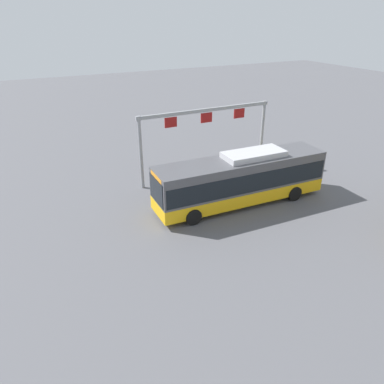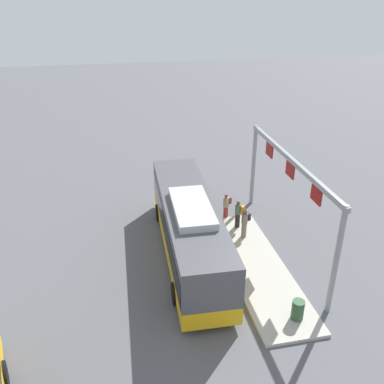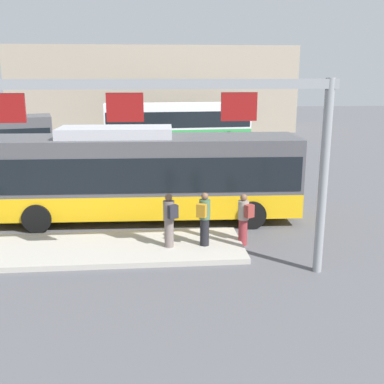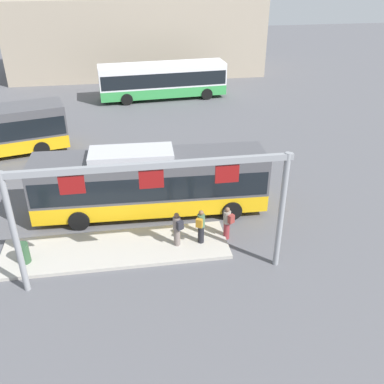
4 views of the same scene
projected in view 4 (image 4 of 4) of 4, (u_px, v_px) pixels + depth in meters
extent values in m
plane|color=#56565B|center=(152.00, 211.00, 22.20)|extent=(120.00, 120.00, 0.00)
cube|color=#B2ADA3|center=(116.00, 249.00, 19.28)|extent=(10.00, 2.80, 0.16)
cube|color=#EAAD14|center=(152.00, 198.00, 21.82)|extent=(11.49, 2.89, 0.85)
cube|color=#4C4C51|center=(150.00, 174.00, 21.15)|extent=(11.49, 2.89, 1.90)
cube|color=black|center=(150.00, 178.00, 21.25)|extent=(11.26, 2.92, 1.20)
cube|color=black|center=(264.00, 170.00, 21.81)|extent=(0.11, 2.13, 1.50)
cube|color=#B7B7BC|center=(131.00, 154.00, 20.51)|extent=(4.05, 1.88, 0.36)
cube|color=orange|center=(264.00, 154.00, 21.39)|extent=(0.18, 1.75, 0.28)
cylinder|color=black|center=(223.00, 187.00, 23.41)|extent=(1.01, 0.33, 1.00)
cylinder|color=black|center=(232.00, 210.00, 21.33)|extent=(1.01, 0.33, 1.00)
cylinder|color=black|center=(84.00, 196.00, 22.63)|extent=(1.01, 0.33, 1.00)
cylinder|color=black|center=(79.00, 220.00, 20.55)|extent=(1.01, 0.33, 1.00)
cylinder|color=black|center=(38.00, 136.00, 29.88)|extent=(1.04, 0.52, 1.00)
cylinder|color=black|center=(42.00, 149.00, 27.95)|extent=(1.04, 0.52, 1.00)
cube|color=green|center=(163.00, 90.00, 38.81)|extent=(11.30, 3.28, 0.85)
cube|color=white|center=(162.00, 75.00, 38.14)|extent=(11.30, 3.28, 1.90)
cube|color=black|center=(163.00, 77.00, 38.24)|extent=(11.08, 3.31, 1.20)
cylinder|color=black|center=(200.00, 87.00, 40.71)|extent=(1.02, 0.37, 1.00)
cylinder|color=black|center=(207.00, 94.00, 38.67)|extent=(1.02, 0.37, 1.00)
cylinder|color=black|center=(124.00, 92.00, 39.31)|extent=(1.02, 0.37, 1.00)
cylinder|color=black|center=(127.00, 99.00, 37.27)|extent=(1.02, 0.37, 1.00)
cylinder|color=maroon|center=(226.00, 230.00, 19.94)|extent=(0.39, 0.39, 0.85)
cylinder|color=gray|center=(227.00, 217.00, 19.58)|extent=(0.47, 0.47, 0.60)
sphere|color=brown|center=(227.00, 210.00, 19.38)|extent=(0.22, 0.22, 0.22)
cube|color=maroon|center=(231.00, 219.00, 19.40)|extent=(0.33, 0.30, 0.40)
cylinder|color=black|center=(201.00, 234.00, 19.40)|extent=(0.38, 0.38, 0.85)
cylinder|color=#476B4C|center=(201.00, 221.00, 19.04)|extent=(0.46, 0.46, 0.60)
sphere|color=brown|center=(201.00, 213.00, 18.84)|extent=(0.22, 0.22, 0.22)
cube|color=#BF7F1E|center=(199.00, 223.00, 18.81)|extent=(0.33, 0.29, 0.40)
cylinder|color=slate|center=(177.00, 237.00, 19.22)|extent=(0.38, 0.38, 0.85)
cylinder|color=slate|center=(177.00, 223.00, 18.87)|extent=(0.46, 0.46, 0.60)
sphere|color=brown|center=(177.00, 215.00, 18.67)|extent=(0.22, 0.22, 0.22)
cube|color=#26262D|center=(180.00, 225.00, 18.67)|extent=(0.33, 0.29, 0.40)
cylinder|color=gray|center=(15.00, 235.00, 15.83)|extent=(0.24, 0.24, 5.20)
cylinder|color=gray|center=(281.00, 212.00, 17.21)|extent=(0.24, 0.24, 5.20)
cube|color=gray|center=(151.00, 166.00, 15.33)|extent=(10.61, 0.20, 0.24)
cube|color=maroon|center=(72.00, 185.00, 15.21)|extent=(0.90, 0.08, 0.70)
cube|color=maroon|center=(151.00, 179.00, 15.59)|extent=(0.90, 0.08, 0.70)
cube|color=maroon|center=(227.00, 174.00, 15.97)|extent=(0.90, 0.08, 0.70)
cube|color=tan|center=(137.00, 36.00, 45.62)|extent=(26.01, 8.00, 7.75)
cylinder|color=#2D5133|center=(23.00, 253.00, 18.14)|extent=(0.52, 0.52, 0.90)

